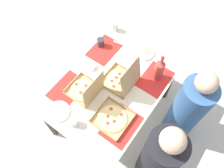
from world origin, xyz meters
name	(u,v)px	position (x,y,z in m)	size (l,w,h in m)	color
ground_plane	(112,113)	(0.00, 0.00, 0.00)	(6.00, 6.00, 0.00)	beige
dining_table	(112,90)	(0.00, 0.00, 0.61)	(1.32, 0.93, 0.73)	#3F3328
placemat_near_left	(104,50)	(-0.30, -0.31, 0.73)	(0.36, 0.26, 0.00)	red
placemat_near_right	(68,89)	(0.30, -0.31, 0.73)	(0.36, 0.26, 0.00)	red
placemat_far_left	(155,79)	(-0.30, 0.31, 0.73)	(0.36, 0.26, 0.00)	red
placemat_far_right	(121,126)	(0.30, 0.31, 0.73)	(0.36, 0.26, 0.00)	red
pizza_box_edge_far	(122,80)	(-0.07, 0.06, 0.78)	(0.30, 0.30, 0.33)	tan
pizza_box_corner_right	(85,90)	(0.22, -0.15, 0.78)	(0.28, 0.29, 0.32)	tan
pizza_box_center	(112,118)	(0.29, 0.21, 0.74)	(0.30, 0.30, 0.04)	tan
plate_far_left	(58,112)	(0.52, -0.22, 0.74)	(0.21, 0.21, 0.02)	white
plate_near_left	(144,52)	(-0.51, 0.04, 0.74)	(0.23, 0.23, 0.03)	white
soda_bottle	(159,70)	(-0.32, 0.31, 0.86)	(0.09, 0.09, 0.32)	#B2382D
cup_dark	(74,122)	(0.52, -0.03, 0.77)	(0.07, 0.07, 0.09)	silver
cup_clear_right	(115,26)	(-0.59, -0.39, 0.78)	(0.07, 0.07, 0.11)	silver
cup_red	(101,43)	(-0.32, -0.38, 0.78)	(0.08, 0.08, 0.10)	#333338
condiment_bowl	(91,67)	(-0.03, -0.28, 0.75)	(0.09, 0.09, 0.04)	white
knife_by_near_left	(122,44)	(-0.47, -0.20, 0.73)	(0.21, 0.02, 0.01)	#B7B7BC
diner_left_seat	(187,110)	(-0.30, 0.72, 0.52)	(0.32, 0.32, 1.16)	#33598C
diner_right_seat	(158,158)	(0.30, 0.72, 0.54)	(0.32, 0.32, 1.20)	black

